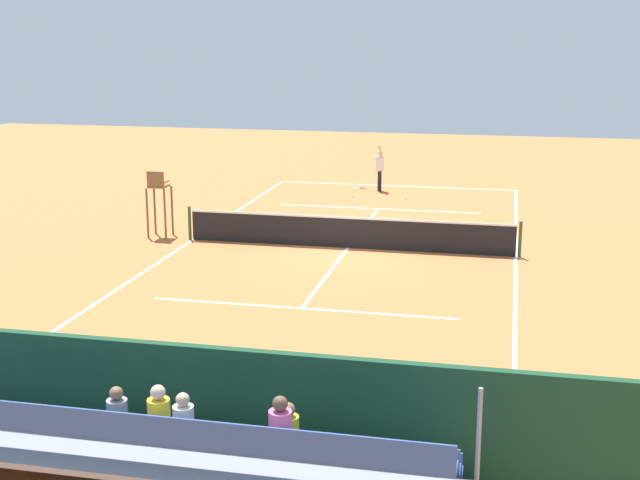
# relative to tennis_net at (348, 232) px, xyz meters

# --- Properties ---
(ground_plane) EXTENTS (60.00, 60.00, 0.00)m
(ground_plane) POSITION_rel_tennis_net_xyz_m (0.00, 0.00, -0.50)
(ground_plane) COLOR #C66B38
(court_line_markings) EXTENTS (10.10, 22.20, 0.01)m
(court_line_markings) POSITION_rel_tennis_net_xyz_m (0.00, -0.04, -0.50)
(court_line_markings) COLOR white
(court_line_markings) RESTS_ON ground
(tennis_net) EXTENTS (10.30, 0.10, 1.07)m
(tennis_net) POSITION_rel_tennis_net_xyz_m (0.00, 0.00, 0.00)
(tennis_net) COLOR black
(tennis_net) RESTS_ON ground
(backdrop_wall) EXTENTS (18.00, 0.16, 2.00)m
(backdrop_wall) POSITION_rel_tennis_net_xyz_m (0.00, 14.00, 0.50)
(backdrop_wall) COLOR #194228
(backdrop_wall) RESTS_ON ground
(bleacher_stand) EXTENTS (9.06, 2.40, 2.35)m
(bleacher_stand) POSITION_rel_tennis_net_xyz_m (-0.07, 15.31, 0.39)
(bleacher_stand) COLOR gray
(bleacher_stand) RESTS_ON ground
(umpire_chair) EXTENTS (0.67, 0.67, 2.14)m
(umpire_chair) POSITION_rel_tennis_net_xyz_m (6.20, -0.20, 0.81)
(umpire_chair) COLOR brown
(umpire_chair) RESTS_ON ground
(courtside_bench) EXTENTS (1.80, 0.40, 0.93)m
(courtside_bench) POSITION_rel_tennis_net_xyz_m (-2.11, 13.27, 0.06)
(courtside_bench) COLOR #234C2D
(courtside_bench) RESTS_ON ground
(equipment_bag) EXTENTS (0.90, 0.36, 0.36)m
(equipment_bag) POSITION_rel_tennis_net_xyz_m (-0.64, 13.40, -0.32)
(equipment_bag) COLOR black
(equipment_bag) RESTS_ON ground
(tennis_player) EXTENTS (0.44, 0.56, 1.93)m
(tennis_player) POSITION_rel_tennis_net_xyz_m (0.50, -9.68, 0.51)
(tennis_player) COLOR black
(tennis_player) RESTS_ON ground
(tennis_racket) EXTENTS (0.59, 0.39, 0.03)m
(tennis_racket) POSITION_rel_tennis_net_xyz_m (1.51, -10.04, -0.49)
(tennis_racket) COLOR black
(tennis_racket) RESTS_ON ground
(tennis_ball_near) EXTENTS (0.07, 0.07, 0.07)m
(tennis_ball_near) POSITION_rel_tennis_net_xyz_m (-0.77, -8.16, -0.47)
(tennis_ball_near) COLOR #CCDB33
(tennis_ball_near) RESTS_ON ground
(tennis_ball_far) EXTENTS (0.07, 0.07, 0.07)m
(tennis_ball_far) POSITION_rel_tennis_net_xyz_m (1.32, -8.02, -0.47)
(tennis_ball_far) COLOR #CCDB33
(tennis_ball_far) RESTS_ON ground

